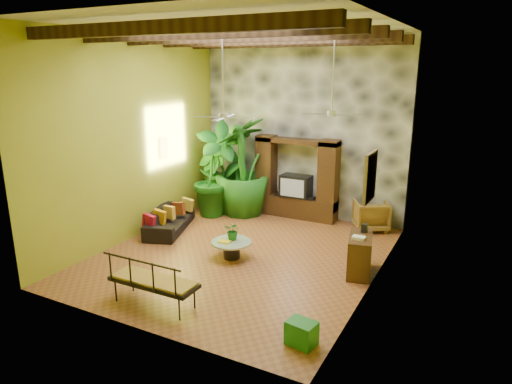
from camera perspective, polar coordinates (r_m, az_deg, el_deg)
The scene contains 23 objects.
ground at distance 10.65m, azimuth -1.70°, elevation -7.80°, with size 7.00×7.00×0.00m, color brown.
ceiling at distance 9.82m, azimuth -1.95°, elevation 20.10°, with size 6.00×7.00×0.02m, color silver.
back_wall at distance 13.06m, azimuth 5.81°, elevation 7.87°, with size 6.00×0.02×5.00m, color olive.
left_wall at distance 11.69m, azimuth -14.83°, elevation 6.56°, with size 0.02×7.00×5.00m, color olive.
right_wall at distance 8.88m, azimuth 15.35°, elevation 3.85°, with size 0.02×7.00×5.00m, color olive.
stone_accent_wall at distance 13.00m, azimuth 5.71°, elevation 7.84°, with size 5.98×0.10×4.98m, color #313338.
ceiling_beams at distance 9.81m, azimuth -1.94°, elevation 18.82°, with size 5.95×5.36×0.22m.
entertainment_center at distance 13.02m, azimuth 5.03°, elevation 0.98°, with size 2.40×0.55×2.30m.
ceiling_fan_front at distance 9.58m, azimuth -4.12°, elevation 10.62°, with size 1.28×1.28×1.86m.
ceiling_fan_back at distance 10.27m, azimuth 9.47°, elevation 10.77°, with size 1.28×1.28×1.86m.
wall_art_mask at distance 12.47m, azimuth -11.49°, elevation 5.43°, with size 0.06×0.32×0.55m, color gold.
wall_art_painting at distance 8.35m, azimuth 14.07°, elevation 1.83°, with size 0.06×0.70×0.90m, color #21527A.
sofa at distance 12.26m, azimuth -10.74°, elevation -3.42°, with size 2.03×0.79×0.59m, color black.
wicker_armchair at distance 12.47m, azimuth 14.17°, elevation -2.81°, with size 0.84×0.87×0.79m, color brown.
tall_plant_a at distance 13.25m, azimuth -4.29°, elevation 2.99°, with size 1.43×0.97×2.71m, color #19611F.
tall_plant_b at distance 13.21m, azimuth -5.73°, elevation 1.77°, with size 1.21×0.97×2.20m, color #185B18.
tall_plant_c at distance 13.15m, azimuth -1.67°, elevation 3.20°, with size 1.59×1.59×2.83m, color #1E631A.
coffee_table at distance 10.38m, azimuth -3.08°, elevation -6.90°, with size 0.91×0.91×0.40m.
centerpiece_plant at distance 10.36m, azimuth -2.87°, elevation -4.86°, with size 0.38×0.33×0.42m, color #1A641D.
yellow_tray at distance 10.28m, azimuth -3.95°, elevation -6.21°, with size 0.27×0.19×0.03m, color gold.
iron_bench at distance 8.48m, azimuth -13.02°, elevation -10.64°, with size 1.69×0.62×0.57m.
side_console at distance 9.83m, azimuth 12.86°, elevation -7.63°, with size 0.46×1.03×0.82m, color #331710.
green_bin at distance 7.45m, azimuth 5.72°, elevation -17.14°, with size 0.45×0.33×0.39m, color #1F7528.
Camera 1 is at (4.82, -8.52, 4.19)m, focal length 32.00 mm.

